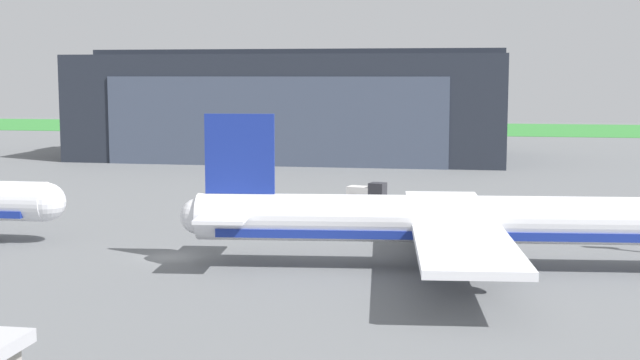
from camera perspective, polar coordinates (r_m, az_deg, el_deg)
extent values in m
plane|color=slate|center=(73.46, -9.73, -4.99)|extent=(440.00, 440.00, 0.00)
cube|color=#348336|center=(246.83, 4.37, 3.41)|extent=(440.00, 56.00, 0.08)
cube|color=#232833|center=(161.35, -1.56, 4.83)|extent=(75.09, 37.22, 18.36)
cube|color=#424C60|center=(143.13, -3.08, 3.82)|extent=(57.07, 0.30, 14.69)
cube|color=#232833|center=(161.29, -1.58, 8.30)|extent=(75.09, 8.93, 1.20)
cylinder|color=white|center=(68.52, 9.50, -2.54)|extent=(42.11, 8.11, 3.68)
sphere|color=white|center=(69.70, -7.95, -2.35)|extent=(2.87, 2.87, 2.87)
cube|color=navy|center=(68.69, 9.49, -3.37)|extent=(38.78, 7.79, 0.64)
cube|color=navy|center=(68.46, -5.26, 1.71)|extent=(5.47, 0.98, 6.26)
cube|color=white|center=(66.47, -6.32, -2.45)|extent=(4.30, 5.52, 0.28)
cube|color=white|center=(71.87, -5.53, -1.74)|extent=(4.30, 5.52, 0.28)
cube|color=white|center=(59.49, 9.53, -4.42)|extent=(8.42, 17.04, 0.56)
cube|color=white|center=(77.60, 8.24, -1.76)|extent=(8.42, 17.04, 0.56)
cylinder|color=gray|center=(61.12, 10.14, -5.39)|extent=(3.69, 2.38, 2.02)
cylinder|color=gray|center=(76.58, 8.89, -2.88)|extent=(3.69, 2.38, 2.02)
cylinder|color=black|center=(67.02, 8.18, -5.22)|extent=(0.56, 0.56, 2.05)
cylinder|color=black|center=(70.79, 7.95, -4.56)|extent=(0.56, 0.56, 2.05)
sphere|color=white|center=(81.50, -17.43, -1.37)|extent=(3.42, 3.42, 3.42)
cube|color=#2D2D33|center=(103.89, 3.78, -0.69)|extent=(2.18, 2.13, 1.85)
cube|color=white|center=(104.78, 2.61, -0.77)|extent=(3.16, 2.39, 1.30)
cylinder|color=black|center=(103.15, 3.57, -1.26)|extent=(0.81, 0.45, 0.77)
cylinder|color=black|center=(104.91, 3.95, -1.13)|extent=(0.81, 0.45, 0.77)
cylinder|color=black|center=(104.18, 2.16, -1.17)|extent=(0.81, 0.45, 0.77)
cylinder|color=black|center=(105.92, 2.56, -1.04)|extent=(0.81, 0.45, 0.77)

